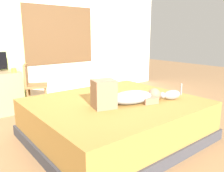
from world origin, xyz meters
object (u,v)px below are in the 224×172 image
object	(u,v)px
cat	(171,95)
cup	(14,70)
person_lying	(125,96)
bed	(115,119)
chair_by_desk	(32,83)

from	to	relation	value
cat	cup	bearing A→B (deg)	120.85
person_lying	cat	bearing A→B (deg)	-18.72
person_lying	cat	xyz separation A→B (m)	(0.64, -0.22, -0.05)
bed	person_lying	world-z (taller)	person_lying
cat	chair_by_desk	world-z (taller)	chair_by_desk
bed	person_lying	size ratio (longest dim) A/B	2.31
cat	cup	world-z (taller)	cup
bed	cup	world-z (taller)	cup
bed	chair_by_desk	world-z (taller)	chair_by_desk
person_lying	chair_by_desk	size ratio (longest dim) A/B	1.09
person_lying	cat	distance (m)	0.68
cat	chair_by_desk	distance (m)	2.53
bed	person_lying	xyz separation A→B (m)	(-0.03, -0.21, 0.38)
bed	cup	xyz separation A→B (m)	(-0.75, 1.86, 0.52)
person_lying	bed	bearing A→B (deg)	83.12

